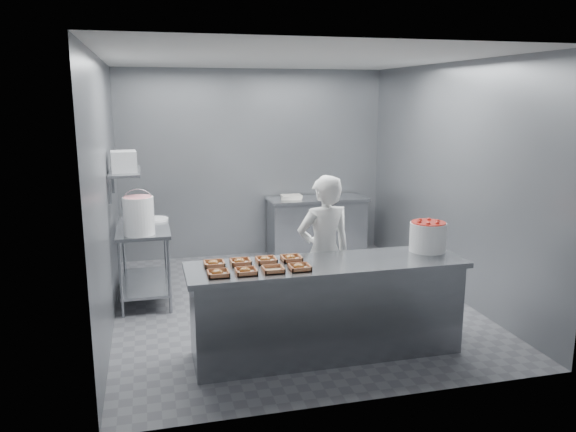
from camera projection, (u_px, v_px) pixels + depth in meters
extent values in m
plane|color=#4C4C51|center=(291.00, 303.00, 6.64)|extent=(4.50, 4.50, 0.00)
plane|color=white|center=(291.00, 58.00, 6.05)|extent=(4.50, 4.50, 0.00)
cube|color=slate|center=(254.00, 164.00, 8.48)|extent=(4.00, 0.04, 2.80)
cube|color=slate|center=(106.00, 194.00, 5.87)|extent=(0.04, 4.50, 2.80)
cube|color=slate|center=(450.00, 180.00, 6.83)|extent=(0.04, 4.50, 2.80)
cube|color=slate|center=(327.00, 265.00, 5.18)|extent=(2.60, 0.70, 0.05)
cube|color=slate|center=(327.00, 311.00, 5.27)|extent=(2.50, 0.64, 0.85)
cube|color=slate|center=(143.00, 228.00, 6.63)|extent=(0.60, 1.20, 0.04)
cube|color=slate|center=(146.00, 282.00, 6.77)|extent=(0.56, 1.15, 0.03)
cylinder|color=slate|center=(121.00, 279.00, 6.13)|extent=(0.04, 0.04, 0.88)
cylinder|color=slate|center=(169.00, 276.00, 6.25)|extent=(0.04, 0.04, 0.88)
cylinder|color=slate|center=(124.00, 252.00, 7.19)|extent=(0.04, 0.04, 0.88)
cylinder|color=slate|center=(165.00, 250.00, 7.31)|extent=(0.04, 0.04, 0.88)
cube|color=slate|center=(317.00, 199.00, 8.47)|extent=(1.50, 0.60, 0.05)
cube|color=slate|center=(317.00, 228.00, 8.57)|extent=(1.44, 0.55, 0.85)
cube|color=slate|center=(125.00, 172.00, 6.45)|extent=(0.35, 0.90, 0.03)
cube|color=tan|center=(218.00, 273.00, 4.78)|extent=(0.18, 0.18, 0.04)
cube|color=white|center=(223.00, 274.00, 4.81)|extent=(0.10, 0.06, 0.00)
ellipsoid|color=#AE742B|center=(217.00, 272.00, 4.78)|extent=(0.10, 0.10, 0.05)
cube|color=tan|center=(246.00, 271.00, 4.84)|extent=(0.18, 0.18, 0.04)
cube|color=white|center=(251.00, 271.00, 4.87)|extent=(0.10, 0.06, 0.00)
ellipsoid|color=#AE742B|center=(245.00, 270.00, 4.84)|extent=(0.10, 0.10, 0.05)
cube|color=tan|center=(273.00, 269.00, 4.90)|extent=(0.18, 0.18, 0.04)
cube|color=white|center=(278.00, 269.00, 4.93)|extent=(0.10, 0.06, 0.00)
cube|color=tan|center=(300.00, 267.00, 4.96)|extent=(0.18, 0.18, 0.04)
cube|color=white|center=(304.00, 267.00, 4.98)|extent=(0.10, 0.06, 0.00)
ellipsoid|color=#AE742B|center=(299.00, 266.00, 4.95)|extent=(0.10, 0.10, 0.05)
cube|color=tan|center=(214.00, 264.00, 5.06)|extent=(0.18, 0.18, 0.04)
cube|color=white|center=(219.00, 264.00, 5.09)|extent=(0.10, 0.06, 0.00)
ellipsoid|color=#AE742B|center=(213.00, 263.00, 5.05)|extent=(0.10, 0.10, 0.05)
cube|color=tan|center=(241.00, 262.00, 5.12)|extent=(0.18, 0.18, 0.04)
cube|color=white|center=(245.00, 262.00, 5.14)|extent=(0.10, 0.06, 0.00)
ellipsoid|color=#AE742B|center=(239.00, 261.00, 5.11)|extent=(0.10, 0.10, 0.05)
cube|color=tan|center=(266.00, 260.00, 5.17)|extent=(0.18, 0.18, 0.04)
cube|color=white|center=(271.00, 260.00, 5.20)|extent=(0.10, 0.06, 0.00)
ellipsoid|color=#AE742B|center=(265.00, 259.00, 5.17)|extent=(0.10, 0.10, 0.05)
cube|color=tan|center=(291.00, 258.00, 5.23)|extent=(0.18, 0.18, 0.04)
cube|color=white|center=(296.00, 258.00, 5.26)|extent=(0.10, 0.06, 0.00)
ellipsoid|color=#AE742B|center=(290.00, 257.00, 5.23)|extent=(0.10, 0.10, 0.05)
imported|color=white|center=(324.00, 253.00, 5.80)|extent=(0.64, 0.46, 1.63)
cylinder|color=white|center=(428.00, 237.00, 5.52)|extent=(0.36, 0.36, 0.28)
cylinder|color=red|center=(428.00, 224.00, 5.50)|extent=(0.33, 0.33, 0.04)
cylinder|color=white|center=(139.00, 216.00, 6.17)|extent=(0.33, 0.33, 0.42)
cylinder|color=pink|center=(138.00, 197.00, 6.13)|extent=(0.31, 0.31, 0.02)
torus|color=slate|center=(138.00, 205.00, 6.15)|extent=(0.35, 0.01, 0.35)
cylinder|color=white|center=(155.00, 219.00, 6.92)|extent=(0.36, 0.36, 0.03)
cube|color=#CCB28C|center=(148.00, 222.00, 6.80)|extent=(0.15, 0.13, 0.02)
cube|color=gray|center=(124.00, 161.00, 6.30)|extent=(0.29, 0.33, 0.24)
cube|color=silver|center=(291.00, 197.00, 8.37)|extent=(0.34, 0.27, 0.06)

